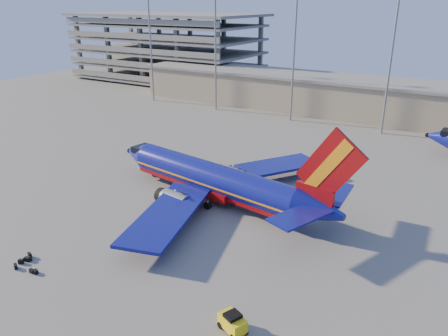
# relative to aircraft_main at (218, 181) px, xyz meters

# --- Properties ---
(ground) EXTENTS (220.00, 220.00, 0.00)m
(ground) POSITION_rel_aircraft_main_xyz_m (-3.76, -1.66, -2.81)
(ground) COLOR slate
(ground) RESTS_ON ground
(terminal_building) EXTENTS (122.00, 16.00, 8.50)m
(terminal_building) POSITION_rel_aircraft_main_xyz_m (6.24, 56.34, 1.51)
(terminal_building) COLOR gray
(terminal_building) RESTS_ON ground
(parking_garage) EXTENTS (62.00, 32.00, 21.40)m
(parking_garage) POSITION_rel_aircraft_main_xyz_m (-65.76, 72.39, 8.92)
(parking_garage) COLOR slate
(parking_garage) RESTS_ON ground
(light_mast_row) EXTENTS (101.60, 1.60, 28.65)m
(light_mast_row) POSITION_rel_aircraft_main_xyz_m (1.24, 44.34, 14.75)
(light_mast_row) COLOR gray
(light_mast_row) RESTS_ON ground
(aircraft_main) EXTENTS (38.66, 36.94, 13.14)m
(aircraft_main) POSITION_rel_aircraft_main_xyz_m (0.00, 0.00, 0.00)
(aircraft_main) COLOR navy
(aircraft_main) RESTS_ON ground
(baggage_tug) EXTENTS (2.74, 2.23, 1.71)m
(baggage_tug) POSITION_rel_aircraft_main_xyz_m (14.46, -20.61, -1.92)
(baggage_tug) COLOR yellow
(baggage_tug) RESTS_ON ground
(luggage_pile) EXTENTS (3.64, 2.53, 0.53)m
(luggage_pile) POSITION_rel_aircraft_main_xyz_m (-8.29, -23.41, -2.58)
(luggage_pile) COLOR black
(luggage_pile) RESTS_ON ground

